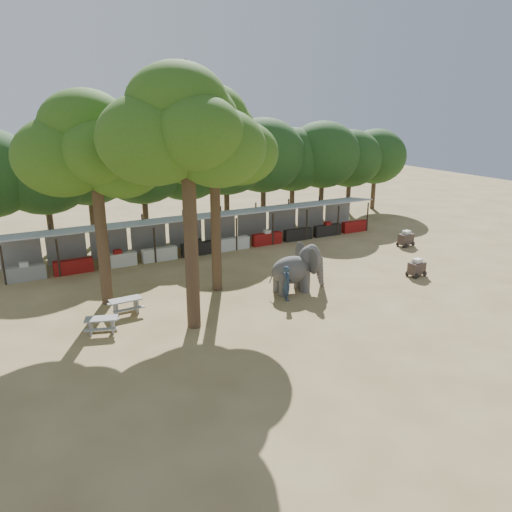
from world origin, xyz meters
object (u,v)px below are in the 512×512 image
yard_tree_left (90,147)px  handler (287,283)px  picnic_table_near (102,323)px  cart_front (417,268)px  cart_back (406,238)px  yard_tree_center (182,130)px  picnic_table_far (126,304)px  elephant (298,268)px  yard_tree_back (210,138)px

yard_tree_left → handler: bearing=-26.5°
picnic_table_near → handler: bearing=14.4°
yard_tree_left → cart_front: (17.97, -4.92, -7.65)m
cart_back → yard_tree_center: bearing=-171.4°
yard_tree_center → picnic_table_far: size_ratio=7.42×
picnic_table_far → cart_front: size_ratio=1.33×
cart_back → yard_tree_left: bearing=174.0°
picnic_table_near → elephant: bearing=19.7°
handler → yard_tree_back: bearing=59.3°
handler → yard_tree_center: bearing=115.3°
yard_tree_left → cart_front: size_ratio=9.03×
cart_back → cart_front: bearing=-136.2°
cart_front → yard_tree_center: bearing=174.0°
yard_tree_left → picnic_table_far: (0.65, -2.10, -7.69)m
handler → picnic_table_near: 9.78m
yard_tree_center → handler: (5.84, 0.60, -8.25)m
yard_tree_left → handler: (8.84, -4.40, -7.24)m
picnic_table_near → cart_back: cart_back is taller
yard_tree_back → picnic_table_near: 10.98m
handler → picnic_table_far: 8.52m
cart_front → cart_back: bearing=44.6°
yard_tree_center → cart_front: yard_tree_center is taller
yard_tree_left → elephant: 12.75m
elephant → picnic_table_far: bearing=175.8°
yard_tree_left → picnic_table_near: 8.65m
yard_tree_back → picnic_table_far: size_ratio=7.00×
yard_tree_center → handler: 10.12m
elephant → cart_front: size_ratio=2.84×
yard_tree_center → elephant: 10.76m
elephant → cart_front: 7.98m
yard_tree_center → yard_tree_back: size_ratio=1.06×
cart_back → yard_tree_back: bearing=177.9°
picnic_table_far → elephant: bearing=-10.4°
yard_tree_back → yard_tree_left: bearing=170.5°
elephant → handler: (-1.32, -0.93, -0.35)m
yard_tree_center → handler: bearing=5.8°
handler → cart_front: size_ratio=1.58×
elephant → yard_tree_left: bearing=165.1°
yard_tree_left → elephant: yard_tree_left is taller
handler → cart_front: (9.13, -0.51, -0.41)m
picnic_table_near → picnic_table_far: picnic_table_far is taller
yard_tree_left → picnic_table_far: 8.00m
cart_back → handler: bearing=-167.3°
yard_tree_back → handler: yard_tree_back is taller
picnic_table_near → cart_back: size_ratio=1.40×
yard_tree_left → yard_tree_center: bearing=-59.0°
elephant → cart_back: 12.79m
yard_tree_center → yard_tree_back: yard_tree_center is taller
elephant → handler: 1.65m
picnic_table_near → cart_front: size_ratio=1.49×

